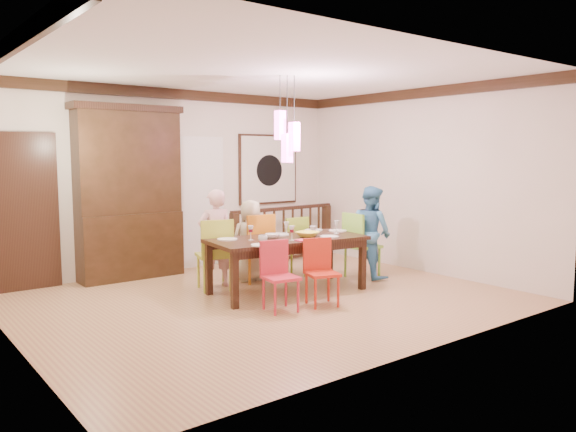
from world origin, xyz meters
TOP-DOWN VIEW (x-y plane):
  - floor at (0.00, 0.00)m, footprint 6.00×6.00m
  - ceiling at (0.00, 0.00)m, footprint 6.00×6.00m
  - wall_back at (0.00, 2.50)m, footprint 6.00×0.00m
  - wall_left at (-3.00, 0.00)m, footprint 0.00×5.00m
  - wall_right at (3.00, 0.00)m, footprint 0.00×5.00m
  - crown_molding at (0.00, 0.00)m, footprint 6.00×5.00m
  - panel_door at (-2.40, 2.45)m, footprint 1.04×0.07m
  - white_doorway at (0.35, 2.46)m, footprint 0.97×0.05m
  - painting at (1.80, 2.46)m, footprint 1.25×0.06m
  - pendant_cluster at (0.44, 0.14)m, footprint 0.27×0.21m
  - dining_table at (0.44, 0.14)m, footprint 2.21×1.21m
  - chair_far_left at (-0.27, 0.87)m, footprint 0.55×0.55m
  - chair_far_mid at (0.47, 0.96)m, footprint 0.50×0.50m
  - chair_far_right at (1.06, 0.89)m, footprint 0.42×0.42m
  - chair_near_left at (-0.20, -0.56)m, footprint 0.43×0.43m
  - chair_near_mid at (0.36, -0.67)m, footprint 0.47×0.47m
  - chair_end_right at (1.91, 0.17)m, footprint 0.46×0.46m
  - china_hutch at (-0.90, 2.30)m, footprint 1.65×0.46m
  - balustrade at (1.76, 1.95)m, footprint 2.25×0.23m
  - person_far_left at (-0.17, 1.00)m, footprint 0.56×0.42m
  - person_far_mid at (0.43, 1.02)m, footprint 0.68×0.55m
  - person_end_right at (2.01, 0.09)m, footprint 0.59×0.72m
  - serving_bowl at (0.69, 0.01)m, footprint 0.38×0.38m
  - small_bowl at (0.24, 0.20)m, footprint 0.26×0.26m
  - cup_left at (-0.07, -0.02)m, footprint 0.14×0.14m
  - cup_right at (1.06, 0.34)m, footprint 0.10×0.10m
  - plate_far_left at (-0.31, 0.46)m, footprint 0.26×0.26m
  - plate_far_mid at (0.50, 0.40)m, footprint 0.26×0.26m
  - plate_far_right at (1.17, 0.45)m, footprint 0.26×0.26m
  - plate_near_left at (-0.23, -0.21)m, footprint 0.26×0.26m
  - plate_near_mid at (0.91, -0.19)m, footprint 0.26×0.26m
  - plate_end_right at (1.41, 0.18)m, footprint 0.26×0.26m
  - wine_glass_a at (-0.08, 0.25)m, footprint 0.08×0.08m
  - wine_glass_b at (0.55, 0.30)m, footprint 0.08×0.08m
  - wine_glass_c at (0.33, -0.10)m, footprint 0.08×0.08m
  - wine_glass_d at (1.20, -0.01)m, footprint 0.08×0.08m
  - napkin at (0.42, -0.22)m, footprint 0.18×0.14m

SIDE VIEW (x-z plane):
  - floor at x=0.00m, z-range 0.00..0.00m
  - chair_near_mid at x=0.36m, z-range 0.06..0.88m
  - chair_near_left at x=-0.20m, z-range 0.06..0.90m
  - balustrade at x=1.76m, z-range 0.02..0.98m
  - chair_far_right at x=1.06m, z-range 0.07..1.00m
  - chair_end_right at x=1.91m, z-range 0.07..1.06m
  - chair_far_left at x=-0.27m, z-range 0.07..1.06m
  - chair_far_mid at x=0.47m, z-range 0.07..1.08m
  - person_far_mid at x=0.43m, z-range 0.00..1.21m
  - dining_table at x=0.44m, z-range 0.29..1.04m
  - person_far_left at x=-0.17m, z-range 0.00..1.38m
  - person_end_right at x=2.01m, z-range 0.00..1.40m
  - plate_far_left at x=-0.31m, z-range 0.75..0.76m
  - plate_far_mid at x=0.50m, z-range 0.75..0.76m
  - plate_far_right at x=1.17m, z-range 0.75..0.76m
  - plate_near_left at x=-0.23m, z-range 0.75..0.76m
  - plate_near_mid at x=0.91m, z-range 0.75..0.76m
  - plate_end_right at x=1.41m, z-range 0.75..0.76m
  - napkin at x=0.42m, z-range 0.75..0.76m
  - small_bowl at x=0.24m, z-range 0.75..0.81m
  - serving_bowl at x=0.69m, z-range 0.75..0.82m
  - cup_right at x=1.06m, z-range 0.75..0.84m
  - cup_left at x=-0.07m, z-range 0.75..0.84m
  - wine_glass_a at x=-0.08m, z-range 0.75..0.94m
  - wine_glass_b at x=0.55m, z-range 0.75..0.94m
  - wine_glass_c at x=0.33m, z-range 0.75..0.94m
  - wine_glass_d at x=1.20m, z-range 0.75..0.94m
  - panel_door at x=-2.40m, z-range -0.07..2.17m
  - white_doorway at x=0.35m, z-range -0.06..2.16m
  - china_hutch at x=-0.90m, z-range 0.00..2.60m
  - wall_back at x=0.00m, z-range -1.55..4.45m
  - wall_left at x=-3.00m, z-range -1.05..3.95m
  - wall_right at x=3.00m, z-range -1.05..3.95m
  - painting at x=1.80m, z-range 0.97..2.22m
  - pendant_cluster at x=0.44m, z-range 1.54..2.68m
  - crown_molding at x=0.00m, z-range 2.74..2.90m
  - ceiling at x=0.00m, z-range 2.90..2.90m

